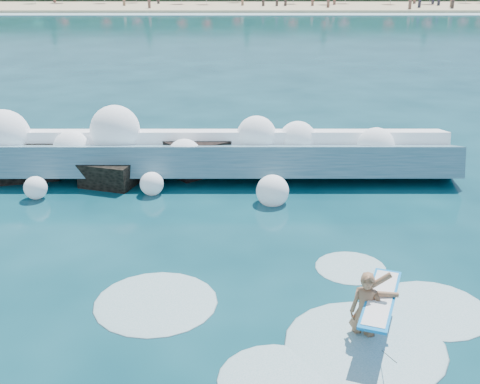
# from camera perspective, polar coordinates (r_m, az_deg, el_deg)

# --- Properties ---
(ground) EXTENTS (200.00, 200.00, 0.00)m
(ground) POSITION_cam_1_polar(r_m,az_deg,el_deg) (14.12, -6.14, -7.52)
(ground) COLOR #07303B
(ground) RESTS_ON ground
(beach) EXTENTS (140.00, 20.00, 0.40)m
(beach) POSITION_cam_1_polar(r_m,az_deg,el_deg) (90.54, -1.04, 17.22)
(beach) COLOR tan
(beach) RESTS_ON ground
(wet_band) EXTENTS (140.00, 5.00, 0.08)m
(wet_band) POSITION_cam_1_polar(r_m,az_deg,el_deg) (79.58, -1.17, 16.53)
(wet_band) COLOR silver
(wet_band) RESTS_ON ground
(breaking_wave) EXTENTS (19.65, 2.99, 1.69)m
(breaking_wave) POSITION_cam_1_polar(r_m,az_deg,el_deg) (20.40, -7.93, 3.48)
(breaking_wave) COLOR #326A7E
(breaking_wave) RESTS_ON ground
(rock_cluster) EXTENTS (8.13, 3.19, 1.28)m
(rock_cluster) POSITION_cam_1_polar(r_m,az_deg,el_deg) (20.37, -12.84, 2.56)
(rock_cluster) COLOR black
(rock_cluster) RESTS_ON ground
(surfer_with_board) EXTENTS (1.27, 2.85, 1.65)m
(surfer_with_board) POSITION_cam_1_polar(r_m,az_deg,el_deg) (11.77, 12.11, -10.86)
(surfer_with_board) COLOR #996847
(surfer_with_board) RESTS_ON ground
(wave_spray) EXTENTS (15.52, 4.32, 2.36)m
(wave_spray) POSITION_cam_1_polar(r_m,az_deg,el_deg) (20.24, -10.21, 4.63)
(wave_spray) COLOR white
(wave_spray) RESTS_ON ground
(surf_foam) EXTENTS (9.09, 5.90, 0.15)m
(surf_foam) POSITION_cam_1_polar(r_m,az_deg,el_deg) (12.23, 7.68, -12.58)
(surf_foam) COLOR silver
(surf_foam) RESTS_ON ground
(beachgoers) EXTENTS (105.61, 12.75, 1.93)m
(beachgoers) POSITION_cam_1_polar(r_m,az_deg,el_deg) (88.55, 0.42, 17.73)
(beachgoers) COLOR #3F332D
(beachgoers) RESTS_ON ground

